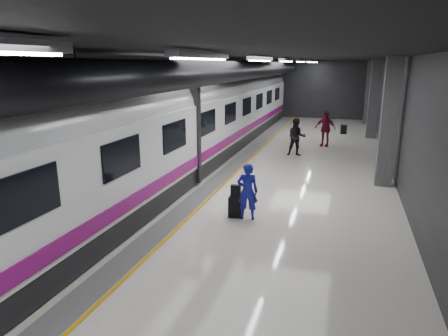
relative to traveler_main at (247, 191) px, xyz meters
The scene contains 9 objects.
ground 2.83m from the traveler_main, 103.94° to the left, with size 40.00×40.00×0.00m, color silver.
platform_hall 4.60m from the traveler_main, 104.68° to the left, with size 10.02×40.02×4.51m.
train 4.87m from the traveler_main, 146.04° to the left, with size 3.05×38.00×4.05m.
traveler_main is the anchor object (origin of this frame).
suitcase_main 0.63m from the traveler_main, behind, with size 0.37×0.23×0.60m, color black.
shoulder_bag 0.34m from the traveler_main, behind, with size 0.28×0.15×0.37m, color black.
traveler_far_a 8.43m from the traveler_main, 88.02° to the left, with size 0.87×0.68×1.79m, color black.
traveler_far_b 11.31m from the traveler_main, 82.70° to the left, with size 1.10×0.46×1.88m, color maroon.
suitcase_far 15.63m from the traveler_main, 81.33° to the left, with size 0.38×0.25×0.56m, color black.
Camera 1 is at (3.15, -12.92, 4.26)m, focal length 32.00 mm.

